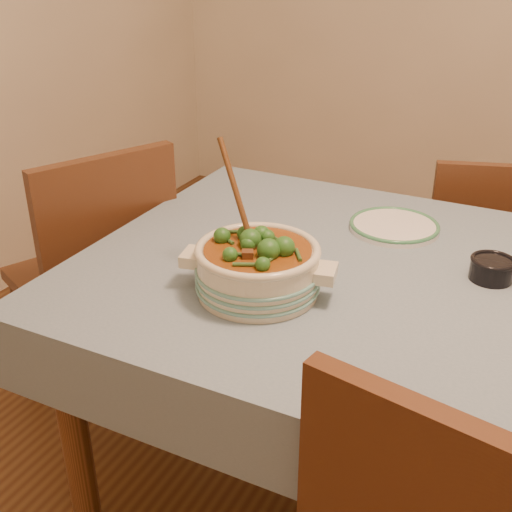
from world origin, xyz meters
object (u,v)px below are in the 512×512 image
(dining_table, at_px, (431,322))
(condiment_bowl, at_px, (492,268))
(chair_left, at_px, (100,271))
(chair_far, at_px, (479,255))
(white_plate, at_px, (394,226))
(stew_casserole, at_px, (258,264))

(dining_table, bearing_deg, condiment_bowl, 43.09)
(dining_table, relative_size, condiment_bowl, 15.21)
(condiment_bowl, bearing_deg, chair_left, -178.37)
(chair_far, height_order, chair_left, chair_left)
(white_plate, bearing_deg, chair_left, -166.53)
(dining_table, xyz_separation_m, white_plate, (-0.17, 0.27, 0.10))
(white_plate, xyz_separation_m, condiment_bowl, (0.27, -0.17, 0.02))
(dining_table, xyz_separation_m, chair_far, (0.00, 0.82, -0.19))
(chair_far, bearing_deg, dining_table, 72.23)
(chair_far, bearing_deg, chair_left, 18.81)
(dining_table, xyz_separation_m, chair_left, (-1.03, 0.06, -0.14))
(stew_casserole, bearing_deg, white_plate, 68.82)
(condiment_bowl, bearing_deg, stew_casserole, -147.32)
(stew_casserole, bearing_deg, chair_left, 159.14)
(condiment_bowl, height_order, chair_far, chair_far)
(dining_table, relative_size, chair_far, 2.02)
(dining_table, bearing_deg, white_plate, 122.27)
(stew_casserole, xyz_separation_m, white_plate, (0.18, 0.47, -0.06))
(dining_table, bearing_deg, stew_casserole, -150.97)
(condiment_bowl, relative_size, chair_left, 0.12)
(white_plate, distance_m, chair_far, 0.65)
(chair_far, bearing_deg, white_plate, 54.97)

